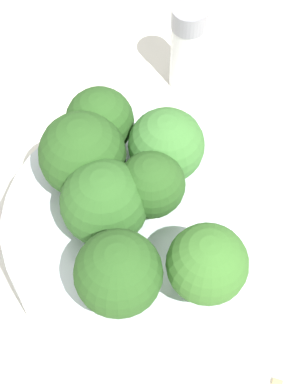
# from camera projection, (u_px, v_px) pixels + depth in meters

# --- Properties ---
(ground_plane) EXTENTS (3.00, 3.00, 0.00)m
(ground_plane) POSITION_uv_depth(u_px,v_px,m) (144.00, 250.00, 0.48)
(ground_plane) COLOR silver
(bowl) EXTENTS (0.20, 0.20, 0.05)m
(bowl) POSITION_uv_depth(u_px,v_px,m) (144.00, 234.00, 0.46)
(bowl) COLOR silver
(bowl) RESTS_ON ground_plane
(broccoli_floret_0) EXTENTS (0.05, 0.05, 0.05)m
(broccoli_floret_0) POSITION_uv_depth(u_px,v_px,m) (100.00, 122.00, 0.45)
(broccoli_floret_0) COLOR #7A9E5B
(broccoli_floret_0) RESTS_ON bowl
(broccoli_floret_1) EXTENTS (0.06, 0.06, 0.06)m
(broccoli_floret_1) POSITION_uv_depth(u_px,v_px,m) (82.00, 155.00, 0.43)
(broccoli_floret_1) COLOR #8EB770
(broccoli_floret_1) RESTS_ON bowl
(broccoli_floret_2) EXTENTS (0.05, 0.05, 0.06)m
(broccoli_floret_2) POSITION_uv_depth(u_px,v_px,m) (166.00, 146.00, 0.43)
(broccoli_floret_2) COLOR #7A9E5B
(broccoli_floret_2) RESTS_ON bowl
(broccoli_floret_3) EXTENTS (0.05, 0.05, 0.06)m
(broccoli_floret_3) POSITION_uv_depth(u_px,v_px,m) (207.00, 265.00, 0.38)
(broccoli_floret_3) COLOR #84AD66
(broccoli_floret_3) RESTS_ON bowl
(broccoli_floret_4) EXTENTS (0.06, 0.06, 0.06)m
(broccoli_floret_4) POSITION_uv_depth(u_px,v_px,m) (104.00, 203.00, 0.41)
(broccoli_floret_4) COLOR #84AD66
(broccoli_floret_4) RESTS_ON bowl
(broccoli_floret_5) EXTENTS (0.04, 0.04, 0.06)m
(broccoli_floret_5) POSITION_uv_depth(u_px,v_px,m) (154.00, 188.00, 0.41)
(broccoli_floret_5) COLOR #7A9E5B
(broccoli_floret_5) RESTS_ON bowl
(broccoli_floret_6) EXTENTS (0.05, 0.05, 0.06)m
(broccoli_floret_6) POSITION_uv_depth(u_px,v_px,m) (118.00, 274.00, 0.38)
(broccoli_floret_6) COLOR #84AD66
(broccoli_floret_6) RESTS_ON bowl
(pepper_shaker) EXTENTS (0.03, 0.03, 0.08)m
(pepper_shaker) POSITION_uv_depth(u_px,v_px,m) (187.00, 47.00, 0.53)
(pepper_shaker) COLOR silver
(pepper_shaker) RESTS_ON ground_plane
(almond_crumb_0) EXTENTS (0.01, 0.01, 0.01)m
(almond_crumb_0) POSITION_uv_depth(u_px,v_px,m) (278.00, 382.00, 0.42)
(almond_crumb_0) COLOR tan
(almond_crumb_0) RESTS_ON ground_plane
(almond_crumb_2) EXTENTS (0.01, 0.01, 0.01)m
(almond_crumb_2) POSITION_uv_depth(u_px,v_px,m) (180.00, 115.00, 0.54)
(almond_crumb_2) COLOR olive
(almond_crumb_2) RESTS_ON ground_plane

